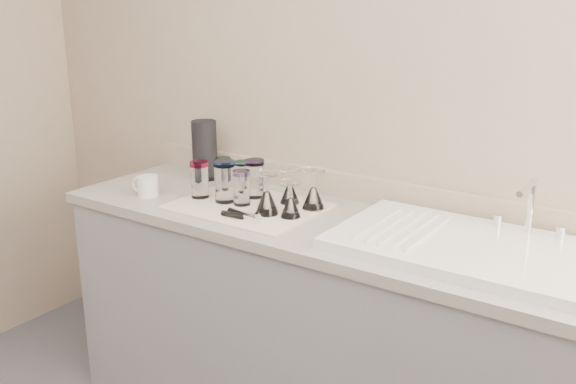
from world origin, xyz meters
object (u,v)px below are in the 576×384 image
Objects in this scene: tumbler_teal at (224,172)px; can_opener at (242,216)px; tumbler_magenta at (200,179)px; tumbler_purple at (255,178)px; paper_towel_roll at (205,150)px; goblet_front_right at (291,205)px; white_mug at (147,186)px; tumbler_lavender at (242,188)px; tumbler_cyan at (242,176)px; goblet_back_left at (290,191)px; tumbler_blue at (225,181)px; sink_unit at (466,246)px; goblet_front_left at (267,200)px; goblet_back_right at (313,195)px.

tumbler_teal is 0.79× the size of can_opener.
tumbler_magenta reaches higher than can_opener.
tumbler_teal reaches higher than can_opener.
tumbler_purple is 0.39m from paper_towel_roll.
can_opener is (0.31, -0.26, -0.05)m from tumbler_teal.
can_opener is at bearing -139.36° from goblet_front_right.
paper_towel_roll is (0.01, 0.34, 0.08)m from white_mug.
tumbler_lavender is 0.45m from paper_towel_roll.
tumbler_cyan reaches higher than can_opener.
white_mug reaches higher than can_opener.
white_mug is (-0.38, -0.21, -0.04)m from tumbler_purple.
tumbler_magenta reaches higher than goblet_back_left.
tumbler_magenta is 0.89× the size of tumbler_blue.
goblet_front_right is at bearing 0.93° from tumbler_magenta.
can_opener is (-0.77, -0.17, -0.00)m from sink_unit.
tumbler_blue is 0.31m from goblet_front_right.
tumbler_lavender is 0.24m from goblet_front_right.
tumbler_purple is at bearing 29.26° from white_mug.
paper_towel_roll reaches higher than tumbler_blue.
tumbler_blue is at bearing -48.80° from tumbler_teal.
goblet_front_left is (-0.73, -0.07, 0.04)m from sink_unit.
goblet_back_left is (0.14, 0.12, -0.02)m from tumbler_lavender.
goblet_front_left is (0.35, -0.17, -0.01)m from tumbler_teal.
white_mug is (-0.28, -0.26, -0.03)m from tumbler_cyan.
sink_unit is at bearing -8.52° from paper_towel_roll.
tumbler_magenta is at bearing -52.47° from paper_towel_roll.
goblet_front_left is at bearing -125.23° from goblet_back_right.
tumbler_teal reaches higher than tumbler_cyan.
tumbler_teal is at bearing 131.20° from tumbler_blue.
paper_towel_roll is at bearing 144.00° from can_opener.
sink_unit is at bearing -6.38° from goblet_back_left.
goblet_front_left is (0.16, -0.14, -0.02)m from tumbler_purple.
tumbler_magenta reaches higher than goblet_front_right.
tumbler_magenta is at bearing 177.85° from goblet_front_left.
goblet_front_right reaches higher than tumbler_teal.
goblet_back_right is at bearing 54.77° from goblet_front_left.
paper_towel_roll is at bearing 158.77° from goblet_front_right.
paper_towel_roll is at bearing 171.48° from sink_unit.
tumbler_purple reaches higher than tumbler_cyan.
can_opener is at bearing -167.67° from sink_unit.
tumbler_blue is 0.64× the size of paper_towel_roll.
tumbler_magenta is 1.08× the size of tumbler_lavender.
tumbler_purple is at bearing -18.48° from paper_towel_roll.
goblet_front_right is at bearing -96.28° from goblet_back_right.
sink_unit is 1.28m from white_mug.
paper_towel_roll is (-0.18, 0.09, 0.05)m from tumbler_teal.
tumbler_magenta is 0.12m from tumbler_blue.
tumbler_lavender is 0.19m from goblet_back_left.
tumbler_cyan is (-0.99, 0.11, 0.05)m from sink_unit.
tumbler_lavender is at bearing 5.59° from tumbler_magenta.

